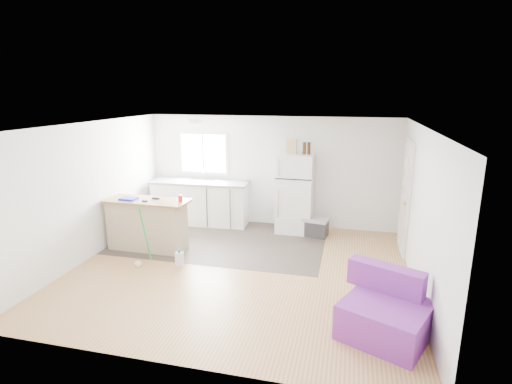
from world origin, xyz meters
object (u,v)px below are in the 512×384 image
bottle_left (304,148)px  peninsula (147,224)px  refrigerator (295,193)px  cooler (315,227)px  kitchen_cabinets (201,202)px  mop (140,254)px  blue_tray (129,199)px  cardboard_box (292,146)px  bottle_right (309,148)px  red_cup (180,198)px  cleaner_jug (180,259)px  purple_seat (385,313)px

bottle_left → peninsula: bearing=-149.7°
refrigerator → cooler: bearing=-25.1°
kitchen_cabinets → mop: kitchen_cabinets is taller
blue_tray → cardboard_box: 3.36m
cardboard_box → bottle_right: size_ratio=1.20×
peninsula → red_cup: bearing=4.3°
cleaner_jug → kitchen_cabinets: bearing=95.2°
peninsula → bottle_left: bottle_left is taller
kitchen_cabinets → bottle_left: bottle_left is taller
cleaner_jug → mop: (-0.63, -0.18, 0.10)m
bottle_left → purple_seat: bearing=-67.1°
cleaner_jug → blue_tray: 1.57m
refrigerator → bottle_right: bottle_right is taller
kitchen_cabinets → purple_seat: size_ratio=1.78×
kitchen_cabinets → mop: (-0.15, -2.45, -0.26)m
kitchen_cabinets → bottle_right: (2.40, -0.07, 1.30)m
purple_seat → cardboard_box: bearing=140.6°
peninsula → cleaner_jug: size_ratio=5.40×
blue_tray → red_cup: bearing=6.3°
kitchen_cabinets → mop: 2.47m
cooler → mop: mop is taller
mop → cleaner_jug: bearing=17.7°
cooler → red_cup: 2.84m
mop → refrigerator: bearing=48.2°
cleaner_jug → cardboard_box: (1.56, 2.23, 1.69)m
peninsula → purple_seat: bearing=-22.8°
cleaner_jug → blue_tray: (-1.21, 0.52, 0.85)m
peninsula → mop: (0.27, -0.77, -0.26)m
blue_tray → bottle_left: size_ratio=1.20×
cooler → cardboard_box: (-0.56, 0.21, 1.62)m
bottle_left → cardboard_box: bearing=169.8°
refrigerator → bottle_right: 0.99m
cooler → cardboard_box: cardboard_box is taller
kitchen_cabinets → bottle_left: size_ratio=8.83×
purple_seat → bottle_right: bottle_right is taller
mop → bottle_left: 3.75m
cleaner_jug → bottle_right: size_ratio=1.17×
cardboard_box → bottle_right: 0.35m
refrigerator → blue_tray: size_ratio=5.56×
cardboard_box → cleaner_jug: bearing=-125.1°
peninsula → cleaner_jug: (0.90, -0.59, -0.36)m
red_cup → cardboard_box: size_ratio=0.40×
cooler → peninsula: bearing=-143.7°
refrigerator → red_cup: 2.48m
cooler → blue_tray: blue_tray is taller
refrigerator → cooler: refrigerator is taller
kitchen_cabinets → refrigerator: bearing=-3.4°
cardboard_box → bottle_left: size_ratio=1.20×
refrigerator → mop: refrigerator is taller
bottle_left → bottle_right: (0.09, 0.02, 0.00)m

